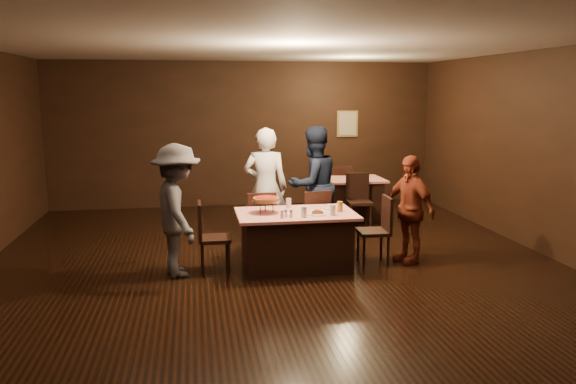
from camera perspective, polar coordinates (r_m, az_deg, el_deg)
The scene contains 23 objects.
room at distance 6.84m, azimuth -0.52°, elevation 8.11°, with size 10.00×10.04×3.02m.
main_table at distance 7.69m, azimuth 0.80°, elevation -4.89°, with size 1.60×1.00×0.77m, color red.
back_table at distance 10.67m, azimuth 6.16°, elevation -0.68°, with size 1.30×0.90×0.77m, color red.
chair_far_left at distance 8.33m, azimuth -2.84°, elevation -3.09°, with size 0.42×0.42×0.95m, color black.
chair_far_right at distance 8.46m, azimuth 2.55°, elevation -2.88°, with size 0.42×0.42×0.95m, color black.
chair_end_left at distance 7.55m, azimuth -7.46°, elevation -4.56°, with size 0.42×0.42×0.95m, color black.
chair_end_right at distance 7.93m, azimuth 8.66°, elevation -3.86°, with size 0.42×0.42×0.95m, color black.
chair_back_near at distance 9.99m, azimuth 7.26°, elevation -0.92°, with size 0.42×0.42×0.95m, color black.
chair_back_far at distance 11.22m, azimuth 5.34°, elevation 0.34°, with size 0.42×0.42×0.95m, color black.
diner_white_jacket at distance 8.66m, azimuth -2.28°, elevation 0.46°, with size 0.67×0.44×1.85m, color white.
diner_navy_hoodie at distance 8.87m, azimuth 2.57°, elevation 0.72°, with size 0.90×0.70×1.86m, color #141C31.
diner_grey_knit at distance 7.41m, azimuth -11.19°, elevation -1.84°, with size 1.12×0.64×1.73m, color #4D4C51.
diner_red_shirt at distance 8.06m, azimuth 12.22°, elevation -1.69°, with size 0.89×0.37×1.52m, color maroon.
pizza_stand at distance 7.55m, azimuth -2.24°, elevation -0.77°, with size 0.38×0.38×0.22m.
plate_with_slice at distance 7.47m, azimuth 2.95°, elevation -2.12°, with size 0.25×0.25×0.06m.
plate_empty at distance 7.86m, azimuth 4.56°, elevation -1.66°, with size 0.25×0.25×0.01m, color white.
glass_front_left at distance 7.31m, azimuth 1.62°, elevation -2.03°, with size 0.08×0.08×0.14m, color silver.
glass_front_right at distance 7.44m, azimuth 4.57°, elevation -1.84°, with size 0.08×0.08×0.14m, color silver.
glass_amber at distance 7.67m, azimuth 5.30°, elevation -1.49°, with size 0.08×0.08×0.14m, color #BF7F26.
glass_back at distance 7.86m, azimuth 0.06°, elevation -1.15°, with size 0.08×0.08×0.14m, color silver.
condiments at distance 7.29m, azimuth -0.18°, elevation -2.23°, with size 0.17×0.10×0.09m.
napkin_center at distance 7.66m, azimuth 3.02°, elevation -1.98°, with size 0.16×0.16×0.01m, color white.
napkin_left at distance 7.52m, azimuth -0.25°, elevation -2.19°, with size 0.16×0.16×0.01m, color white.
Camera 1 is at (-1.08, -6.74, 2.39)m, focal length 35.00 mm.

